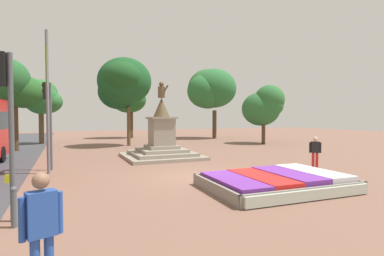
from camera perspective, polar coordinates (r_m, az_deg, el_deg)
name	(u,v)px	position (r m, az deg, el deg)	size (l,w,h in m)	color
ground_plane	(199,177)	(12.75, 1.40, -9.33)	(93.42, 93.42, 0.00)	brown
flower_planter	(277,182)	(11.09, 15.92, -9.83)	(4.95, 3.66, 0.55)	#38281C
statue_monument	(162,143)	(18.56, -5.80, -2.85)	(4.49, 4.49, 4.70)	gray
traffic_light_near_crossing	(6,107)	(8.40, -31.89, 3.48)	(0.42, 0.31, 4.06)	#4C5156
traffic_light_mid_block	(48,111)	(15.65, -25.72, 3.00)	(0.41, 0.29, 4.15)	#4C5156
banner_pole	(48,95)	(14.78, -25.81, 5.67)	(0.14, 1.14, 6.37)	slate
pedestrian_near_planter	(315,150)	(15.96, 22.41, -3.95)	(0.49, 0.39, 1.56)	red
pedestrian_crossing_plaza	(42,226)	(4.80, -26.73, -16.28)	(0.55, 0.33, 1.77)	#264CA5
kerb_bollard_mid_a	(14,206)	(8.14, -30.82, -12.63)	(0.14, 0.14, 0.95)	#4C5156
park_tree_far_left	(127,97)	(36.95, -12.22, 5.83)	(4.67, 4.14, 7.35)	#4C3823
park_tree_behind_statue	(210,89)	(35.78, 3.42, 7.38)	(6.06, 5.39, 8.26)	#4C3823
park_tree_far_right	(123,83)	(27.07, -13.06, 8.30)	(4.66, 5.10, 7.71)	brown
park_tree_street_side	(13,85)	(25.68, -30.99, 7.10)	(4.15, 3.39, 6.77)	#4C3823
park_tree_mid_canopy	(43,98)	(31.45, -26.52, 5.11)	(3.40, 3.34, 6.06)	brown
park_tree_distant	(265,106)	(29.31, 13.69, 4.16)	(3.67, 3.90, 5.54)	#4C3823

